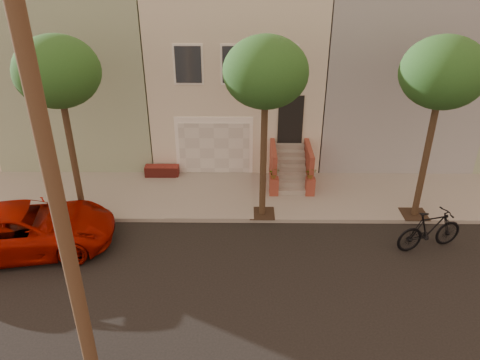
{
  "coord_description": "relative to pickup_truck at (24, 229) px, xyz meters",
  "views": [
    {
      "loc": [
        0.34,
        -10.23,
        8.88
      ],
      "look_at": [
        0.21,
        3.0,
        1.98
      ],
      "focal_mm": 34.21,
      "sensor_mm": 36.0,
      "label": 1
    }
  ],
  "objects": [
    {
      "name": "ground",
      "position": [
        6.65,
        -1.88,
        -0.78
      ],
      "size": [
        90.0,
        90.0,
        0.0
      ],
      "primitive_type": "plane",
      "color": "black",
      "rests_on": "ground"
    },
    {
      "name": "sidewalk",
      "position": [
        6.65,
        3.47,
        -0.7
      ],
      "size": [
        40.0,
        3.7,
        0.15
      ],
      "primitive_type": "cube",
      "color": "#9C988E",
      "rests_on": "ground"
    },
    {
      "name": "house_row",
      "position": [
        6.65,
        9.31,
        2.87
      ],
      "size": [
        33.1,
        11.7,
        7.0
      ],
      "color": "beige",
      "rests_on": "sidewalk"
    },
    {
      "name": "tree_left",
      "position": [
        1.15,
        2.02,
        4.48
      ],
      "size": [
        2.7,
        2.57,
        6.3
      ],
      "color": "#2D2116",
      "rests_on": "sidewalk"
    },
    {
      "name": "tree_mid",
      "position": [
        7.65,
        2.02,
        4.48
      ],
      "size": [
        2.7,
        2.57,
        6.3
      ],
      "color": "#2D2116",
      "rests_on": "sidewalk"
    },
    {
      "name": "tree_right",
      "position": [
        13.15,
        2.02,
        4.48
      ],
      "size": [
        2.7,
        2.57,
        6.3
      ],
      "color": "#2D2116",
      "rests_on": "sidewalk"
    },
    {
      "name": "pickup_truck",
      "position": [
        0.0,
        0.0,
        0.0
      ],
      "size": [
        5.96,
        3.56,
        1.55
      ],
      "primitive_type": "imported",
      "rotation": [
        0.0,
        0.0,
        1.76
      ],
      "color": "#980C00",
      "rests_on": "ground"
    },
    {
      "name": "motorcycle",
      "position": [
        12.97,
        0.19,
        -0.08
      ],
      "size": [
        2.4,
        1.26,
        1.39
      ],
      "primitive_type": "imported",
      "rotation": [
        0.0,
        0.0,
        1.85
      ],
      "color": "black",
      "rests_on": "ground"
    }
  ]
}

